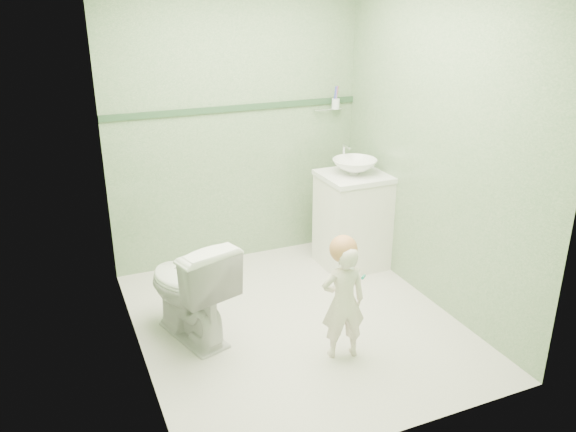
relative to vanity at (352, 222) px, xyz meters
name	(u,v)px	position (x,y,z in m)	size (l,w,h in m)	color
ground	(296,322)	(-0.84, -0.70, -0.40)	(2.50, 2.50, 0.00)	beige
room_shell	(297,164)	(-0.84, -0.70, 0.80)	(2.50, 2.54, 2.40)	gray
trim_stripe	(236,108)	(-0.84, 0.54, 0.95)	(2.20, 0.02, 0.05)	#2E4E32
vanity	(352,222)	(0.00, 0.00, 0.00)	(0.52, 0.50, 0.80)	white
counter	(354,176)	(0.00, 0.00, 0.41)	(0.54, 0.52, 0.04)	white
basin	(355,167)	(0.00, 0.00, 0.49)	(0.37, 0.37, 0.13)	white
faucet	(344,152)	(0.00, 0.19, 0.57)	(0.03, 0.13, 0.18)	silver
cup_holder	(335,104)	(0.05, 0.48, 0.93)	(0.26, 0.07, 0.21)	silver
toilet	(189,288)	(-1.58, -0.56, -0.03)	(0.42, 0.74, 0.75)	white
toddler	(343,302)	(-0.73, -1.18, 0.00)	(0.29, 0.19, 0.80)	beige
hair_cap	(343,249)	(-0.73, -1.16, 0.36)	(0.18, 0.18, 0.18)	#C47F4E
teal_toothbrush	(362,276)	(-0.68, -1.32, 0.24)	(0.11, 0.14, 0.08)	#158E7C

